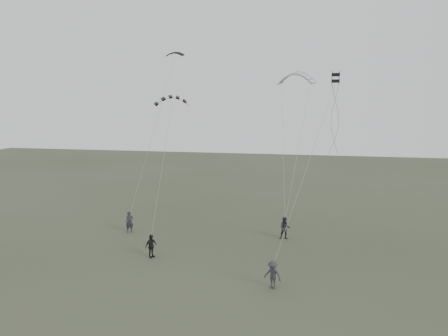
% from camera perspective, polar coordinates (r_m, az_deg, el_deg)
% --- Properties ---
extents(ground, '(140.00, 140.00, 0.00)m').
position_cam_1_polar(ground, '(33.82, -4.06, -11.88)').
color(ground, '#353D27').
rests_on(ground, ground).
extents(flyer_left, '(0.85, 0.79, 1.94)m').
position_cam_1_polar(flyer_left, '(41.16, -12.22, -6.90)').
color(flyer_left, black).
rests_on(flyer_left, ground).
extents(flyer_right, '(1.00, 0.81, 1.95)m').
position_cam_1_polar(flyer_right, '(38.67, 7.96, -7.78)').
color(flyer_right, '#28282E').
rests_on(flyer_right, ground).
extents(flyer_center, '(0.90, 1.15, 1.82)m').
position_cam_1_polar(flyer_center, '(34.40, -9.51, -10.02)').
color(flyer_center, black).
rests_on(flyer_center, ground).
extents(flyer_far, '(1.35, 1.07, 1.83)m').
position_cam_1_polar(flyer_far, '(28.82, 6.36, -13.68)').
color(flyer_far, '#2C2C31').
rests_on(flyer_far, ground).
extents(kite_dark_small, '(1.68, 0.68, 0.65)m').
position_cam_1_polar(kite_dark_small, '(42.52, -6.43, 14.74)').
color(kite_dark_small, black).
rests_on(kite_dark_small, flyer_left).
extents(kite_pale_large, '(3.92, 2.41, 1.71)m').
position_cam_1_polar(kite_pale_large, '(43.63, 9.38, 12.08)').
color(kite_pale_large, '#B9BCBF').
rests_on(kite_pale_large, flyer_right).
extents(kite_striped, '(3.13, 2.07, 1.31)m').
position_cam_1_polar(kite_striped, '(37.49, -6.79, 9.23)').
color(kite_striped, black).
rests_on(kite_striped, flyer_center).
extents(kite_box, '(0.56, 0.59, 0.70)m').
position_cam_1_polar(kite_box, '(32.32, 14.37, 11.33)').
color(kite_box, black).
rests_on(kite_box, flyer_far).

